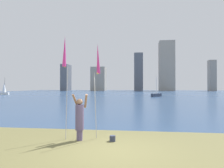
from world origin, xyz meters
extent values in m
cube|color=navy|center=(0.00, 61.61, -0.06)|extent=(120.00, 116.79, 0.12)
cube|color=#33301C|center=(0.00, 3.21, -0.02)|extent=(120.00, 0.70, 0.02)
cylinder|color=#594C72|center=(-1.46, 1.11, 0.21)|extent=(0.24, 0.24, 0.42)
cylinder|color=#594C72|center=(-1.46, 1.11, 0.92)|extent=(0.34, 0.34, 1.00)
sphere|color=#936B51|center=(-1.46, 1.11, 1.53)|extent=(0.24, 0.24, 0.24)
cylinder|color=#936B51|center=(-1.68, 1.25, 1.56)|extent=(0.24, 0.39, 0.57)
cylinder|color=#936B51|center=(-1.24, 1.25, 1.56)|extent=(0.24, 0.39, 0.57)
cylinder|color=#B2B2B7|center=(-2.06, 1.30, 1.47)|extent=(0.02, 0.24, 2.93)
cone|color=#D83399|center=(-2.06, 1.04, 3.57)|extent=(0.16, 0.25, 1.26)
sphere|color=yellow|center=(-2.06, 1.08, 2.94)|extent=(0.06, 0.06, 0.06)
cylinder|color=#B2B2B7|center=(-0.86, 1.30, 1.35)|extent=(0.02, 0.46, 2.67)
cone|color=#D83399|center=(-0.86, 1.83, 3.34)|extent=(0.16, 0.36, 1.29)
sphere|color=yellow|center=(-0.86, 1.73, 2.70)|extent=(0.06, 0.06, 0.06)
cube|color=#33384C|center=(-0.15, 1.17, 0.11)|extent=(0.21, 0.20, 0.22)
cube|color=white|center=(-34.67, 44.84, 0.31)|extent=(2.23, 1.43, 0.62)
cylinder|color=#47474C|center=(-34.67, 44.84, 2.62)|extent=(0.06, 0.06, 3.99)
cone|color=white|center=(-34.82, 44.79, 2.02)|extent=(1.28, 1.28, 2.81)
cube|color=#333D51|center=(4.44, 39.11, 0.34)|extent=(2.46, 2.94, 0.67)
cylinder|color=silver|center=(4.44, 39.11, 2.40)|extent=(0.10, 0.10, 3.45)
cube|color=#565B66|center=(-37.90, 100.72, 6.91)|extent=(3.52, 7.76, 13.82)
cube|color=gray|center=(-20.49, 101.92, 6.17)|extent=(7.38, 6.95, 12.34)
cube|color=#565B66|center=(0.32, 101.72, 9.66)|extent=(4.44, 3.83, 19.33)
cube|color=gray|center=(14.50, 103.40, 12.58)|extent=(7.57, 7.44, 25.17)
cube|color=gray|center=(36.04, 101.96, 7.56)|extent=(3.21, 3.98, 15.12)
camera|label=1|loc=(0.92, -7.07, 2.14)|focal=33.93mm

